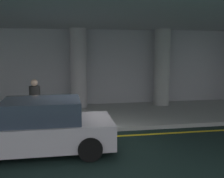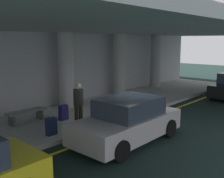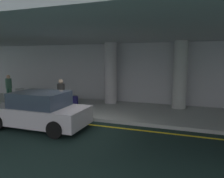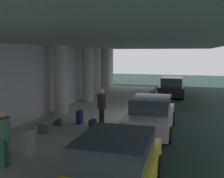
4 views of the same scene
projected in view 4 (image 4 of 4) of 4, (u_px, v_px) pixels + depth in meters
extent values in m
plane|color=black|center=(144.00, 123.00, 13.03)|extent=(60.00, 60.00, 0.00)
cube|color=#A4A5A2|center=(85.00, 117.00, 13.86)|extent=(26.00, 4.20, 0.15)
cube|color=yellow|center=(134.00, 122.00, 13.17)|extent=(26.00, 0.14, 0.01)
cylinder|color=#AAA6A9|center=(61.00, 80.00, 13.97)|extent=(0.75, 0.75, 3.65)
cylinder|color=#A1A3A0|center=(88.00, 74.00, 17.79)|extent=(0.75, 0.75, 3.65)
cylinder|color=#9FA4A0|center=(105.00, 71.00, 21.60)|extent=(0.75, 0.75, 3.65)
cube|color=#979CA1|center=(93.00, 42.00, 13.20)|extent=(28.00, 13.20, 0.30)
cube|color=#ABABB1|center=(46.00, 81.00, 14.22)|extent=(26.00, 0.30, 3.80)
cube|color=#B7B0B8|center=(151.00, 119.00, 11.50)|extent=(4.10, 1.80, 0.70)
cube|color=#2D3847|center=(151.00, 104.00, 11.51)|extent=(2.10, 1.60, 0.60)
cylinder|color=black|center=(137.00, 116.00, 13.05)|extent=(0.64, 0.22, 0.64)
cylinder|color=black|center=(172.00, 118.00, 12.59)|extent=(0.64, 0.22, 0.64)
cylinder|color=black|center=(125.00, 131.00, 10.47)|extent=(0.64, 0.22, 0.64)
cylinder|color=black|center=(168.00, 135.00, 10.01)|extent=(0.64, 0.22, 0.64)
cube|color=yellow|center=(114.00, 177.00, 6.12)|extent=(4.10, 1.80, 0.70)
cube|color=#2D3847|center=(115.00, 148.00, 6.13)|extent=(2.10, 1.60, 0.60)
cylinder|color=black|center=(98.00, 160.00, 7.67)|extent=(0.64, 0.22, 0.64)
cylinder|color=black|center=(157.00, 167.00, 7.21)|extent=(0.64, 0.22, 0.64)
cube|color=black|center=(172.00, 89.00, 20.91)|extent=(4.10, 1.80, 0.70)
cube|color=#2D3847|center=(172.00, 81.00, 20.92)|extent=(2.10, 1.60, 0.60)
cylinder|color=black|center=(162.00, 90.00, 22.46)|extent=(0.64, 0.22, 0.64)
cylinder|color=black|center=(183.00, 90.00, 22.00)|extent=(0.64, 0.22, 0.64)
cylinder|color=black|center=(159.00, 94.00, 19.88)|extent=(0.64, 0.22, 0.64)
cylinder|color=black|center=(182.00, 95.00, 19.42)|extent=(0.64, 0.22, 0.64)
cylinder|color=#2A644F|center=(2.00, 154.00, 7.47)|extent=(0.16, 0.16, 0.82)
cylinder|color=#326245|center=(7.00, 151.00, 7.68)|extent=(0.16, 0.16, 0.82)
cylinder|color=#365F4D|center=(4.00, 128.00, 7.48)|extent=(0.38, 0.38, 0.62)
sphere|color=tan|center=(3.00, 114.00, 7.42)|extent=(0.24, 0.24, 0.24)
cylinder|color=#2D2318|center=(101.00, 118.00, 11.69)|extent=(0.16, 0.16, 0.82)
cylinder|color=#28311E|center=(102.00, 117.00, 11.90)|extent=(0.16, 0.16, 0.82)
cylinder|color=#272726|center=(102.00, 101.00, 11.70)|extent=(0.38, 0.38, 0.62)
sphere|color=beige|center=(102.00, 92.00, 11.64)|extent=(0.24, 0.24, 0.24)
cube|color=navy|center=(80.00, 117.00, 12.22)|extent=(0.36, 0.22, 0.62)
cylinder|color=slate|center=(80.00, 108.00, 12.16)|extent=(0.02, 0.02, 0.28)
cube|color=#142043|center=(93.00, 127.00, 10.55)|extent=(0.36, 0.22, 0.62)
cylinder|color=slate|center=(92.00, 116.00, 10.49)|extent=(0.02, 0.02, 0.28)
cube|color=slate|center=(50.00, 119.00, 11.27)|extent=(1.60, 0.50, 0.06)
cube|color=#4C4C51|center=(43.00, 129.00, 10.71)|extent=(0.10, 0.40, 0.42)
cube|color=#4C4C51|center=(57.00, 121.00, 11.89)|extent=(0.10, 0.40, 0.42)
cylinder|color=gray|center=(27.00, 142.00, 8.45)|extent=(0.56, 0.56, 0.85)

